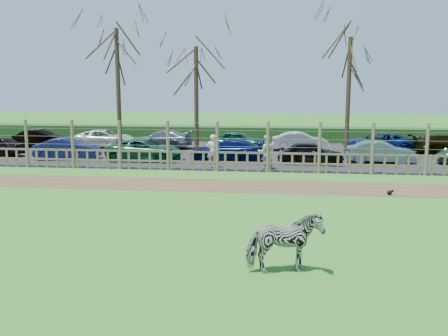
# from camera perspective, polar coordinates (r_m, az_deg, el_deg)

# --- Properties ---
(ground) EXTENTS (120.00, 120.00, 0.00)m
(ground) POSITION_cam_1_polar(r_m,az_deg,el_deg) (17.21, -4.32, -4.93)
(ground) COLOR #5BA337
(ground) RESTS_ON ground
(dirt_strip) EXTENTS (34.00, 2.80, 0.01)m
(dirt_strip) POSITION_cam_1_polar(r_m,az_deg,el_deg) (21.52, -2.01, -1.94)
(dirt_strip) COLOR brown
(dirt_strip) RESTS_ON ground
(asphalt) EXTENTS (44.00, 13.00, 0.04)m
(asphalt) POSITION_cam_1_polar(r_m,az_deg,el_deg) (31.30, 0.81, 1.72)
(asphalt) COLOR #232326
(asphalt) RESTS_ON ground
(hedge) EXTENTS (46.00, 2.00, 1.10)m
(hedge) POSITION_cam_1_polar(r_m,az_deg,el_deg) (38.16, 1.93, 3.93)
(hedge) COLOR #1E4716
(hedge) RESTS_ON ground
(fence) EXTENTS (30.16, 0.16, 2.50)m
(fence) POSITION_cam_1_polar(r_m,az_deg,el_deg) (24.80, -0.77, 1.47)
(fence) COLOR brown
(fence) RESTS_ON ground
(tree_left) EXTENTS (4.80, 4.80, 7.88)m
(tree_left) POSITION_cam_1_polar(r_m,az_deg,el_deg) (30.47, -12.10, 11.84)
(tree_left) COLOR #3D2B1E
(tree_left) RESTS_ON ground
(tree_mid) EXTENTS (4.80, 4.80, 6.83)m
(tree_mid) POSITION_cam_1_polar(r_m,az_deg,el_deg) (30.30, -3.20, 10.63)
(tree_mid) COLOR #3D2B1E
(tree_mid) RESTS_ON ground
(tree_right) EXTENTS (4.80, 4.80, 7.35)m
(tree_right) POSITION_cam_1_polar(r_m,az_deg,el_deg) (30.58, 14.14, 11.06)
(tree_right) COLOR #3D2B1E
(tree_right) RESTS_ON ground
(zebra) EXTENTS (1.86, 1.22, 1.44)m
(zebra) POSITION_cam_1_polar(r_m,az_deg,el_deg) (11.59, 6.89, -8.50)
(zebra) COLOR gray
(zebra) RESTS_ON ground
(visitor_a) EXTENTS (0.68, 0.50, 1.72)m
(visitor_a) POSITION_cam_1_polar(r_m,az_deg,el_deg) (25.58, -1.30, 1.94)
(visitor_a) COLOR silver
(visitor_a) RESTS_ON asphalt
(visitor_b) EXTENTS (0.95, 0.80, 1.72)m
(visitor_b) POSITION_cam_1_polar(r_m,az_deg,el_deg) (25.28, 4.82, 1.82)
(visitor_b) COLOR #B6C0BD
(visitor_b) RESTS_ON asphalt
(crow) EXTENTS (0.26, 0.19, 0.21)m
(crow) POSITION_cam_1_polar(r_m,az_deg,el_deg) (20.63, 18.42, -2.66)
(crow) COLOR black
(crow) RESTS_ON ground
(car_1) EXTENTS (3.77, 1.72, 1.20)m
(car_1) POSITION_cam_1_polar(r_m,az_deg,el_deg) (29.87, -17.45, 2.10)
(car_1) COLOR #151851
(car_1) RESTS_ON asphalt
(car_2) EXTENTS (4.33, 2.02, 1.20)m
(car_2) POSITION_cam_1_polar(r_m,az_deg,el_deg) (28.41, -9.01, 2.06)
(car_2) COLOR #0F4D2C
(car_2) RESTS_ON asphalt
(car_3) EXTENTS (4.25, 1.98, 1.20)m
(car_3) POSITION_cam_1_polar(r_m,az_deg,el_deg) (28.01, 0.38, 2.07)
(car_3) COLOR #060F3D
(car_3) RESTS_ON asphalt
(car_4) EXTENTS (3.61, 1.66, 1.20)m
(car_4) POSITION_cam_1_polar(r_m,az_deg,el_deg) (27.25, 9.90, 1.71)
(car_4) COLOR black
(car_4) RESTS_ON asphalt
(car_5) EXTENTS (3.74, 1.59, 1.20)m
(car_5) POSITION_cam_1_polar(r_m,az_deg,el_deg) (28.43, 17.49, 1.73)
(car_5) COLOR slate
(car_5) RESTS_ON asphalt
(car_7) EXTENTS (3.67, 1.36, 1.20)m
(car_7) POSITION_cam_1_polar(r_m,az_deg,el_deg) (36.24, -20.20, 3.19)
(car_7) COLOR black
(car_7) RESTS_ON asphalt
(car_8) EXTENTS (4.47, 2.35, 1.20)m
(car_8) POSITION_cam_1_polar(r_m,az_deg,el_deg) (34.89, -13.49, 3.29)
(car_8) COLOR silver
(car_8) RESTS_ON asphalt
(car_9) EXTENTS (4.25, 2.00, 1.20)m
(car_9) POSITION_cam_1_polar(r_m,az_deg,el_deg) (33.78, -7.19, 3.28)
(car_9) COLOR slate
(car_9) RESTS_ON asphalt
(car_10) EXTENTS (3.65, 1.77, 1.20)m
(car_10) POSITION_cam_1_polar(r_m,az_deg,el_deg) (32.97, 1.67, 3.20)
(car_10) COLOR #0F4732
(car_10) RESTS_ON asphalt
(car_11) EXTENTS (3.69, 1.42, 1.20)m
(car_11) POSITION_cam_1_polar(r_m,az_deg,el_deg) (32.67, 8.72, 3.03)
(car_11) COLOR silver
(car_11) RESTS_ON asphalt
(car_12) EXTENTS (4.35, 2.06, 1.20)m
(car_12) POSITION_cam_1_polar(r_m,az_deg,el_deg) (33.18, 17.15, 2.82)
(car_12) COLOR #0B1C53
(car_12) RESTS_ON asphalt
(car_13) EXTENTS (4.31, 2.18, 1.20)m
(car_13) POSITION_cam_1_polar(r_m,az_deg,el_deg) (33.67, 23.89, 2.51)
(car_13) COLOR black
(car_13) RESTS_ON asphalt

